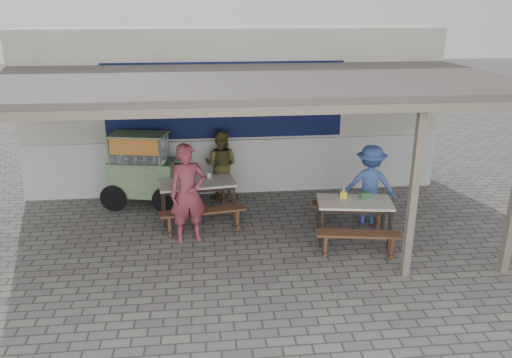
{
  "coord_description": "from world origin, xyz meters",
  "views": [
    {
      "loc": [
        -0.68,
        -7.42,
        3.96
      ],
      "look_at": [
        0.23,
        0.9,
        1.02
      ],
      "focal_mm": 35.0,
      "sensor_mm": 36.0,
      "label": 1
    }
  ],
  "objects": [
    {
      "name": "back_wall",
      "position": [
        -0.0,
        3.58,
        1.72
      ],
      "size": [
        9.0,
        1.28,
        3.5
      ],
      "color": "beige",
      "rests_on": "ground"
    },
    {
      "name": "ground",
      "position": [
        0.0,
        0.0,
        0.0
      ],
      "size": [
        60.0,
        60.0,
        0.0
      ],
      "primitive_type": "plane",
      "color": "#67635D",
      "rests_on": "ground"
    },
    {
      "name": "table_right",
      "position": [
        1.88,
        0.33,
        0.67
      ],
      "size": [
        1.37,
        0.9,
        0.75
      ],
      "rotation": [
        0.0,
        0.0,
        -0.16
      ],
      "color": "silver",
      "rests_on": "ground"
    },
    {
      "name": "patron_street_side",
      "position": [
        -0.98,
        0.67,
        0.88
      ],
      "size": [
        0.71,
        0.54,
        1.76
      ],
      "primitive_type": "imported",
      "rotation": [
        0.0,
        0.0,
        0.21
      ],
      "color": "brown",
      "rests_on": "ground"
    },
    {
      "name": "warung_roof",
      "position": [
        0.02,
        0.9,
        2.71
      ],
      "size": [
        9.0,
        4.21,
        2.81
      ],
      "color": "#544D48",
      "rests_on": "ground"
    },
    {
      "name": "bench_right_street",
      "position": [
        1.78,
        -0.29,
        0.33
      ],
      "size": [
        1.4,
        0.5,
        0.45
      ],
      "rotation": [
        0.0,
        0.0,
        -0.16
      ],
      "color": "brown",
      "rests_on": "ground"
    },
    {
      "name": "tissue_box",
      "position": [
        1.73,
        0.52,
        0.81
      ],
      "size": [
        0.14,
        0.14,
        0.11
      ],
      "primitive_type": "cube",
      "rotation": [
        0.0,
        0.0,
        -0.26
      ],
      "color": "yellow",
      "rests_on": "table_right"
    },
    {
      "name": "bench_left_street",
      "position": [
        -0.74,
        0.94,
        0.34
      ],
      "size": [
        1.56,
        0.5,
        0.45
      ],
      "rotation": [
        0.0,
        0.0,
        0.14
      ],
      "color": "brown",
      "rests_on": "ground"
    },
    {
      "name": "condiment_jar",
      "position": [
        -0.6,
        1.85,
        0.8
      ],
      "size": [
        0.09,
        0.09,
        0.1
      ],
      "primitive_type": "cylinder",
      "color": "white",
      "rests_on": "table_left"
    },
    {
      "name": "patron_right_table",
      "position": [
        2.41,
        1.11,
        0.76
      ],
      "size": [
        1.1,
        0.82,
        1.52
      ],
      "primitive_type": "imported",
      "rotation": [
        0.0,
        0.0,
        2.85
      ],
      "color": "#3D58A5",
      "rests_on": "ground"
    },
    {
      "name": "table_left",
      "position": [
        -0.83,
        1.62,
        0.67
      ],
      "size": [
        1.52,
        0.91,
        0.75
      ],
      "rotation": [
        0.0,
        0.0,
        0.14
      ],
      "color": "silver",
      "rests_on": "ground"
    },
    {
      "name": "bench_right_wall",
      "position": [
        1.98,
        0.96,
        0.33
      ],
      "size": [
        1.4,
        0.5,
        0.45
      ],
      "rotation": [
        0.0,
        0.0,
        -0.16
      ],
      "color": "brown",
      "rests_on": "ground"
    },
    {
      "name": "patron_wall_side",
      "position": [
        -0.33,
        2.66,
        0.74
      ],
      "size": [
        0.87,
        0.78,
        1.49
      ],
      "primitive_type": "imported",
      "rotation": [
        0.0,
        0.0,
        2.79
      ],
      "color": "brown",
      "rests_on": "ground"
    },
    {
      "name": "bench_left_wall",
      "position": [
        -0.93,
        2.3,
        0.34
      ],
      "size": [
        1.56,
        0.5,
        0.45
      ],
      "rotation": [
        0.0,
        0.0,
        0.14
      ],
      "color": "brown",
      "rests_on": "ground"
    },
    {
      "name": "donation_box",
      "position": [
        2.09,
        0.44,
        0.81
      ],
      "size": [
        0.18,
        0.14,
        0.11
      ],
      "primitive_type": "cube",
      "rotation": [
        0.0,
        0.0,
        0.13
      ],
      "color": "#2F6B3E",
      "rests_on": "table_right"
    },
    {
      "name": "vendor_cart",
      "position": [
        -1.94,
        2.39,
        0.83
      ],
      "size": [
        1.98,
        1.03,
        1.53
      ],
      "rotation": [
        0.0,
        0.0,
        -0.21
      ],
      "color": "#85A56E",
      "rests_on": "ground"
    },
    {
      "name": "condiment_bowl",
      "position": [
        -1.13,
        1.68,
        0.78
      ],
      "size": [
        0.24,
        0.24,
        0.05
      ],
      "primitive_type": "imported",
      "rotation": [
        0.0,
        0.0,
        0.16
      ],
      "color": "silver",
      "rests_on": "table_left"
    }
  ]
}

